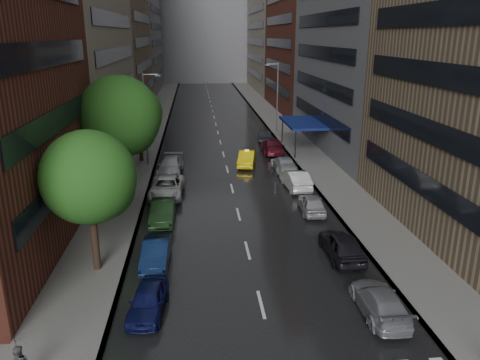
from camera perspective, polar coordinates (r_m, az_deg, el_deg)
The scene contains 17 objects.
ground at distance 20.41m, azimuth 4.25°, elevation -20.87°, with size 220.00×220.00×0.00m, color gray.
road at distance 67.03m, azimuth -2.89°, elevation 6.51°, with size 14.00×140.00×0.01m, color black.
sidewalk_left at distance 67.23m, azimuth -10.62°, elevation 6.33°, with size 4.00×140.00×0.15m, color gray.
sidewalk_right at distance 68.01m, azimuth 4.76°, elevation 6.69°, with size 4.00×140.00×0.15m, color gray.
buildings_left at distance 75.60m, azimuth -15.55°, elevation 19.34°, with size 8.00×108.00×38.00m.
buildings_right at distance 74.69m, azimuth 8.91°, elevation 19.04°, with size 8.05×109.10×36.00m.
building_far at distance 133.84m, azimuth -4.46°, elevation 18.78°, with size 40.00×14.00×32.00m, color slate.
tree_near at distance 25.70m, azimuth -17.98°, elevation 0.30°, with size 5.00×5.00×7.96m.
tree_mid at distance 36.35m, azimuth -14.50°, elevation 7.48°, with size 6.15×6.15×9.80m.
tree_far at distance 48.31m, azimuth -12.27°, elevation 8.14°, with size 4.76×4.76×7.59m.
taxi at distance 46.76m, azimuth 0.82°, elevation 2.65°, with size 1.55×4.44×1.46m, color yellow.
parked_cars_left at distance 35.58m, azimuth -9.14°, elevation -2.35°, with size 2.89×27.97×1.55m.
parked_cars_right at distance 40.32m, azimuth 6.70°, elevation 0.13°, with size 2.43×41.86×1.60m.
ped_black_umbrella at distance 19.93m, azimuth -25.51°, elevation -18.85°, with size 0.96×0.98×2.09m.
street_lamp_left at distance 46.66m, azimuth -11.39°, elevation 7.50°, with size 1.74×0.22×9.00m.
street_lamp_right at distance 62.18m, azimuth 4.50°, elevation 10.18°, with size 1.74×0.22×9.00m.
awning at distance 53.00m, azimuth 7.66°, elevation 6.92°, with size 4.00×8.00×3.12m.
Camera 1 is at (-2.93, -15.77, 12.62)m, focal length 35.00 mm.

